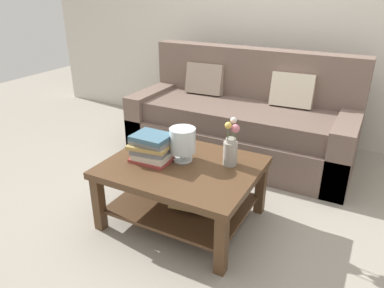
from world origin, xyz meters
TOP-DOWN VIEW (x-y plane):
  - ground_plane at (0.00, 0.00)m, footprint 10.00×10.00m
  - back_wall at (0.00, 1.65)m, footprint 6.40×0.12m
  - couch at (-0.12, 0.87)m, footprint 2.20×0.90m
  - coffee_table at (-0.09, -0.43)m, footprint 1.07×0.86m
  - book_stack_main at (-0.32, -0.48)m, footprint 0.32×0.25m
  - glass_hurricane_vase at (-0.12, -0.36)m, footprint 0.19×0.19m
  - flower_pitcher at (0.21, -0.27)m, footprint 0.11×0.12m

SIDE VIEW (x-z plane):
  - ground_plane at x=0.00m, z-range 0.00..0.00m
  - coffee_table at x=-0.09m, z-range 0.10..0.57m
  - couch at x=-0.12m, z-range -0.17..0.89m
  - book_stack_main at x=-0.32m, z-range 0.47..0.68m
  - flower_pitcher at x=0.21m, z-range 0.44..0.78m
  - glass_hurricane_vase at x=-0.12m, z-range 0.50..0.75m
  - back_wall at x=0.00m, z-range 0.00..2.70m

